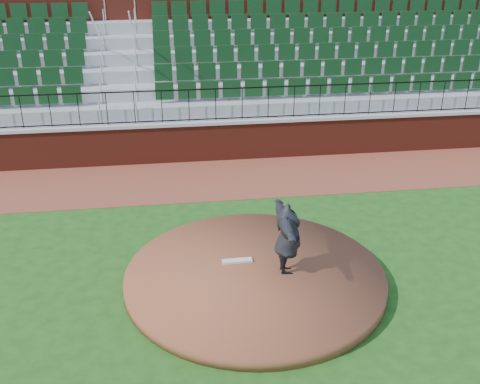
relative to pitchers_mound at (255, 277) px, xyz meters
name	(u,v)px	position (x,y,z in m)	size (l,w,h in m)	color
ground	(250,277)	(-0.07, 0.23, -0.12)	(90.00, 90.00, 0.00)	#1D4C15
warning_track	(222,178)	(-0.07, 5.63, -0.12)	(34.00, 3.20, 0.01)	brown
field_wall	(216,141)	(-0.07, 7.23, 0.47)	(34.00, 0.35, 1.20)	maroon
wall_cap	(216,122)	(-0.07, 7.23, 1.12)	(34.00, 0.45, 0.10)	#B7B7B7
wall_railing	(216,105)	(-0.07, 7.23, 1.67)	(34.00, 0.05, 1.00)	black
seating_stands	(208,70)	(-0.07, 9.95, 2.18)	(34.00, 5.10, 4.60)	gray
concourse_wall	(201,43)	(-0.07, 12.75, 2.62)	(34.00, 0.50, 5.50)	maroon
pitchers_mound	(255,277)	(0.00, 0.00, 0.00)	(5.38, 5.38, 0.25)	brown
pitching_rubber	(237,261)	(-0.31, 0.46, 0.15)	(0.64, 0.16, 0.04)	silver
pitcher	(288,238)	(0.65, -0.06, 0.91)	(1.92, 0.52, 1.56)	black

